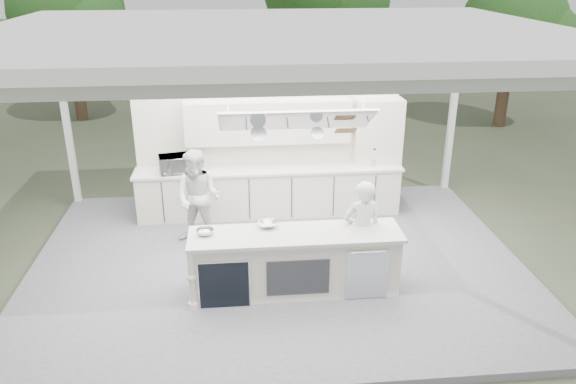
{
  "coord_description": "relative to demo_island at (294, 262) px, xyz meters",
  "views": [
    {
      "loc": [
        -0.61,
        -8.12,
        4.72
      ],
      "look_at": [
        0.22,
        0.4,
        1.18
      ],
      "focal_mm": 35.0,
      "sensor_mm": 36.0,
      "label": 1
    }
  ],
  "objects": [
    {
      "name": "back_counter",
      "position": [
        -0.18,
        2.81,
        0.0
      ],
      "size": [
        5.08,
        0.72,
        0.95
      ],
      "color": "beige",
      "rests_on": "stage_deck"
    },
    {
      "name": "bowl_small",
      "position": [
        -1.28,
        0.09,
        0.51
      ],
      "size": [
        0.27,
        0.27,
        0.08
      ],
      "primitive_type": "imported",
      "rotation": [
        0.0,
        0.0,
        -0.07
      ],
      "color": "#B2B5B9",
      "rests_on": "demo_island"
    },
    {
      "name": "head_chef",
      "position": [
        1.05,
        0.21,
        0.34
      ],
      "size": [
        0.64,
        0.45,
        1.64
      ],
      "primitive_type": "imported",
      "rotation": [
        0.0,
        0.0,
        3.24
      ],
      "color": "silver",
      "rests_on": "stage_deck"
    },
    {
      "name": "tree_cluster",
      "position": [
        -0.34,
        10.68,
        2.69
      ],
      "size": [
        19.55,
        9.4,
        5.85
      ],
      "color": "#4B3325",
      "rests_on": "ground"
    },
    {
      "name": "sous_chef",
      "position": [
        -1.47,
        1.73,
        0.37
      ],
      "size": [
        0.99,
        0.88,
        1.69
      ],
      "primitive_type": "imported",
      "rotation": [
        0.0,
        0.0,
        -0.36
      ],
      "color": "silver",
      "rests_on": "stage_deck"
    },
    {
      "name": "demo_island",
      "position": [
        0.0,
        0.0,
        0.0
      ],
      "size": [
        3.1,
        0.79,
        0.95
      ],
      "color": "beige",
      "rests_on": "stage_deck"
    },
    {
      "name": "tent",
      "position": [
        -0.18,
        0.9,
        3.11
      ],
      "size": [
        8.2,
        6.2,
        3.86
      ],
      "color": "white",
      "rests_on": "ground"
    },
    {
      "name": "back_wall_unit",
      "position": [
        0.27,
        3.03,
        0.98
      ],
      "size": [
        5.05,
        0.48,
        2.25
      ],
      "color": "beige",
      "rests_on": "stage_deck"
    },
    {
      "name": "ground",
      "position": [
        -0.18,
        0.91,
        -0.6
      ],
      "size": [
        90.0,
        90.0,
        0.0
      ],
      "primitive_type": "plane",
      "color": "#424B33",
      "rests_on": "ground"
    },
    {
      "name": "bowl_large",
      "position": [
        -0.37,
        0.26,
        0.51
      ],
      "size": [
        0.33,
        0.33,
        0.07
      ],
      "primitive_type": "imported",
      "rotation": [
        0.0,
        0.0,
        0.17
      ],
      "color": "silver",
      "rests_on": "demo_island"
    },
    {
      "name": "stage_deck",
      "position": [
        -0.18,
        0.91,
        -0.54
      ],
      "size": [
        8.0,
        6.0,
        0.12
      ],
      "primitive_type": "cube",
      "color": "slate",
      "rests_on": "ground"
    },
    {
      "name": "toaster_oven",
      "position": [
        -1.92,
        2.73,
        0.64
      ],
      "size": [
        0.66,
        0.51,
        0.33
      ],
      "primitive_type": "imported",
      "rotation": [
        0.0,
        0.0,
        0.2
      ],
      "color": "#ADAFB4",
      "rests_on": "back_counter"
    }
  ]
}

